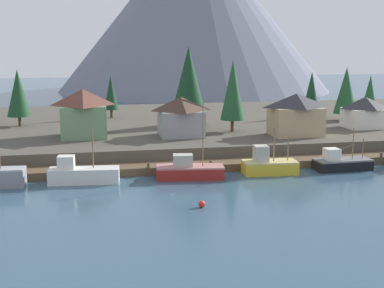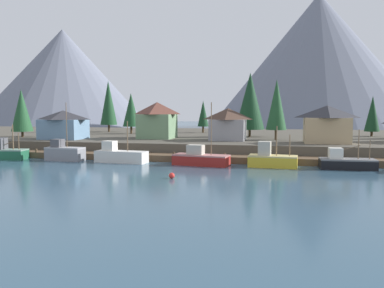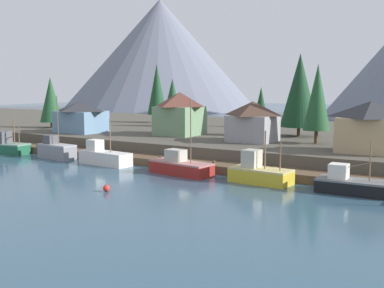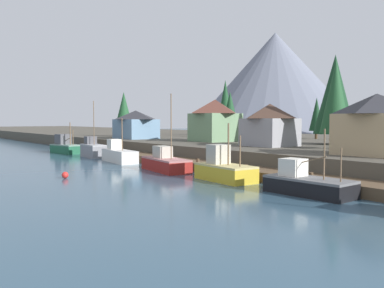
{
  "view_description": "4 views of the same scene",
  "coord_description": "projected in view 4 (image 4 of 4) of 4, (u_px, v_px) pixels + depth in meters",
  "views": [
    {
      "loc": [
        -11.96,
        -64.39,
        15.92
      ],
      "look_at": [
        1.86,
        1.63,
        3.53
      ],
      "focal_mm": 49.99,
      "sensor_mm": 36.0,
      "label": 1
    },
    {
      "loc": [
        11.63,
        -58.83,
        8.1
      ],
      "look_at": [
        -1.81,
        3.57,
        2.59
      ],
      "focal_mm": 36.85,
      "sensor_mm": 36.0,
      "label": 2
    },
    {
      "loc": [
        31.98,
        -49.49,
        10.75
      ],
      "look_at": [
        -1.3,
        3.64,
        2.96
      ],
      "focal_mm": 44.12,
      "sensor_mm": 36.0,
      "label": 3
    },
    {
      "loc": [
        41.95,
        -29.78,
        6.18
      ],
      "look_at": [
        -1.71,
        3.71,
        2.94
      ],
      "focal_mm": 38.43,
      "sensor_mm": 36.0,
      "label": 4
    }
  ],
  "objects": [
    {
      "name": "fishing_boat_white",
      "position": [
        119.0,
        155.0,
        60.09
      ],
      "size": [
        8.42,
        3.44,
        6.43
      ],
      "rotation": [
        0.0,
        0.0,
        -0.11
      ],
      "color": "silver",
      "rests_on": "ground_plane"
    },
    {
      "name": "conifer_back_right",
      "position": [
        335.0,
        94.0,
        61.25
      ],
      "size": [
        6.11,
        6.11,
        13.4
      ],
      "color": "#4C3823",
      "rests_on": "shoreline_bank"
    },
    {
      "name": "conifer_centre",
      "position": [
        316.0,
        114.0,
        79.0
      ],
      "size": [
        2.74,
        2.74,
        7.97
      ],
      "color": "#4C3823",
      "rests_on": "shoreline_bank"
    },
    {
      "name": "fishing_boat_green",
      "position": [
        66.0,
        147.0,
        75.93
      ],
      "size": [
        7.18,
        4.03,
        5.73
      ],
      "rotation": [
        0.0,
        0.0,
        0.16
      ],
      "color": "#1E5B3D",
      "rests_on": "ground_plane"
    },
    {
      "name": "ground_plane",
      "position": [
        282.0,
        163.0,
        63.87
      ],
      "size": [
        400.0,
        400.0,
        1.0
      ],
      "primitive_type": "cube",
      "color": "#335166"
    },
    {
      "name": "mountain_west_peak",
      "position": [
        275.0,
        83.0,
        206.49
      ],
      "size": [
        89.01,
        89.01,
        49.8
      ],
      "primitive_type": "cone",
      "color": "slate",
      "rests_on": "ground_plane"
    },
    {
      "name": "house_green",
      "position": [
        215.0,
        120.0,
        70.48
      ],
      "size": [
        6.89,
        7.32,
        7.16
      ],
      "color": "#6B8E66",
      "rests_on": "shoreline_bank"
    },
    {
      "name": "channel_buoy",
      "position": [
        65.0,
        175.0,
        43.4
      ],
      "size": [
        0.7,
        0.7,
        0.7
      ],
      "primitive_type": "sphere",
      "color": "red",
      "rests_on": "ground_plane"
    },
    {
      "name": "conifer_near_right",
      "position": [
        230.0,
        111.0,
        86.75
      ],
      "size": [
        3.95,
        3.95,
        9.63
      ],
      "color": "#4C3823",
      "rests_on": "shoreline_bank"
    },
    {
      "name": "fishing_boat_grey",
      "position": [
        93.0,
        150.0,
        67.91
      ],
      "size": [
        6.34,
        2.89,
        9.29
      ],
      "rotation": [
        0.0,
        0.0,
        -0.08
      ],
      "color": "gray",
      "rests_on": "ground_plane"
    },
    {
      "name": "conifer_back_left",
      "position": [
        335.0,
        97.0,
        52.07
      ],
      "size": [
        3.81,
        3.81,
        11.32
      ],
      "color": "#4C3823",
      "rests_on": "shoreline_bank"
    },
    {
      "name": "house_grey",
      "position": [
        270.0,
        124.0,
        57.73
      ],
      "size": [
        6.65,
        6.34,
        5.95
      ],
      "color": "gray",
      "rests_on": "shoreline_bank"
    },
    {
      "name": "conifer_far_right",
      "position": [
        124.0,
        112.0,
        91.92
      ],
      "size": [
        4.39,
        4.39,
        9.93
      ],
      "color": "#4C3823",
      "rests_on": "shoreline_bank"
    },
    {
      "name": "shoreline_bank",
      "position": [
        327.0,
        148.0,
        71.06
      ],
      "size": [
        400.0,
        56.0,
        2.5
      ],
      "primitive_type": "cube",
      "color": "#4C473D",
      "rests_on": "ground_plane"
    },
    {
      "name": "conifer_far_left",
      "position": [
        225.0,
        104.0,
        97.27
      ],
      "size": [
        4.28,
        4.28,
        13.08
      ],
      "color": "#4C3823",
      "rests_on": "shoreline_bank"
    },
    {
      "name": "fishing_boat_red",
      "position": [
        165.0,
        163.0,
        49.71
      ],
      "size": [
        8.54,
        4.17,
        9.24
      ],
      "rotation": [
        0.0,
        0.0,
        -0.15
      ],
      "color": "maroon",
      "rests_on": "ground_plane"
    },
    {
      "name": "house_tan",
      "position": [
        376.0,
        124.0,
        42.28
      ],
      "size": [
        7.74,
        5.71,
        6.38
      ],
      "color": "tan",
      "rests_on": "shoreline_bank"
    },
    {
      "name": "fishing_boat_yellow",
      "position": [
        224.0,
        170.0,
        41.75
      ],
      "size": [
        7.0,
        3.53,
        5.86
      ],
      "rotation": [
        0.0,
        0.0,
        -0.08
      ],
      "color": "gold",
      "rests_on": "ground_plane"
    },
    {
      "name": "house_blue",
      "position": [
        136.0,
        124.0,
        80.7
      ],
      "size": [
        8.21,
        6.59,
        5.53
      ],
      "color": "#6689A8",
      "rests_on": "shoreline_bank"
    },
    {
      "name": "fishing_boat_black",
      "position": [
        307.0,
        184.0,
        33.87
      ],
      "size": [
        7.41,
        3.26,
        5.48
      ],
      "rotation": [
        0.0,
        0.0,
        0.03
      ],
      "color": "black",
      "rests_on": "ground_plane"
    },
    {
      "name": "dock",
      "position": [
        189.0,
        164.0,
        52.86
      ],
      "size": [
        80.0,
        4.0,
        1.6
      ],
      "color": "brown",
      "rests_on": "ground_plane"
    }
  ]
}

